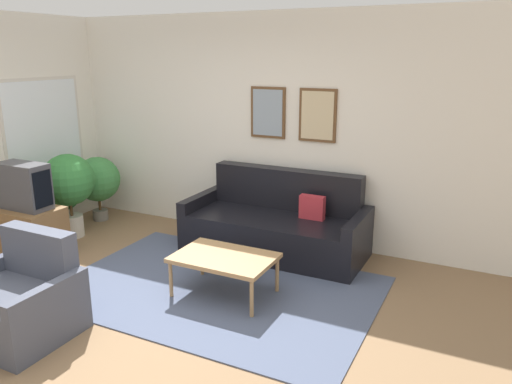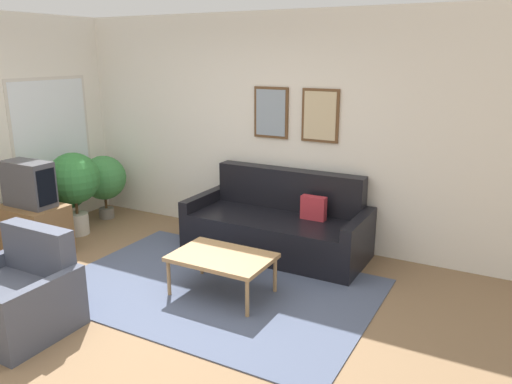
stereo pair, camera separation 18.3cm
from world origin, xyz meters
name	(u,v)px [view 1 (the left image)]	position (x,y,z in m)	size (l,w,h in m)	color
ground_plane	(126,321)	(0.00, 0.00, 0.00)	(16.00, 16.00, 0.00)	#846647
area_rug	(217,289)	(0.39, 0.87, 0.01)	(3.04, 2.05, 0.01)	#4C5670
wall_back	(255,128)	(0.01, 2.48, 1.35)	(8.00, 0.09, 2.70)	white
couch	(277,226)	(0.51, 2.02, 0.31)	(2.06, 0.90, 0.92)	black
coffee_table	(224,259)	(0.52, 0.81, 0.36)	(0.93, 0.62, 0.40)	#A87F51
tv_stand	(30,233)	(-1.87, 0.61, 0.29)	(0.73, 0.50, 0.59)	brown
tv	(24,186)	(-1.86, 0.61, 0.84)	(0.59, 0.28, 0.50)	#424247
armchair	(19,302)	(-0.66, -0.51, 0.27)	(0.91, 0.76, 0.82)	#474C5B
potted_plant_tall	(68,183)	(-1.98, 1.33, 0.69)	(0.64, 0.64, 1.05)	beige
potted_plant_by_window	(98,180)	(-2.13, 1.98, 0.57)	(0.60, 0.60, 0.88)	slate
potted_plant_small	(63,200)	(-2.16, 1.38, 0.44)	(0.43, 0.43, 0.73)	slate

